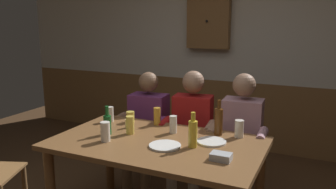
# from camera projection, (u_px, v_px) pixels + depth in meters

# --- Properties ---
(back_wall_upper) EXTENTS (6.59, 0.12, 1.61)m
(back_wall_upper) POSITION_uv_depth(u_px,v_px,m) (233.00, 19.00, 4.46)
(back_wall_upper) COLOR beige
(back_wall_wainscot) EXTENTS (6.59, 0.12, 0.90)m
(back_wall_wainscot) POSITION_uv_depth(u_px,v_px,m) (230.00, 113.00, 4.72)
(back_wall_wainscot) COLOR brown
(back_wall_wainscot) RESTS_ON ground_plane
(dining_table) EXTENTS (1.64, 0.97, 0.77)m
(dining_table) POSITION_uv_depth(u_px,v_px,m) (157.00, 154.00, 2.73)
(dining_table) COLOR brown
(dining_table) RESTS_ON ground_plane
(person_0) EXTENTS (0.54, 0.55, 1.18)m
(person_0) POSITION_uv_depth(u_px,v_px,m) (146.00, 123.00, 3.57)
(person_0) COLOR #6B2D66
(person_0) RESTS_ON ground_plane
(person_1) EXTENTS (0.55, 0.57, 1.22)m
(person_1) POSITION_uv_depth(u_px,v_px,m) (191.00, 128.00, 3.35)
(person_1) COLOR #AD1919
(person_1) RESTS_ON ground_plane
(person_2) EXTENTS (0.51, 0.54, 1.23)m
(person_2) POSITION_uv_depth(u_px,v_px,m) (241.00, 134.00, 3.16)
(person_2) COLOR #B78493
(person_2) RESTS_ON ground_plane
(table_candle) EXTENTS (0.04, 0.04, 0.08)m
(table_candle) POSITION_uv_depth(u_px,v_px,m) (127.00, 124.00, 3.03)
(table_candle) COLOR #F9E08C
(table_candle) RESTS_ON dining_table
(condiment_caddy) EXTENTS (0.14, 0.10, 0.05)m
(condiment_caddy) POSITION_uv_depth(u_px,v_px,m) (221.00, 157.00, 2.34)
(condiment_caddy) COLOR #B2B7BC
(condiment_caddy) RESTS_ON dining_table
(plate_0) EXTENTS (0.23, 0.23, 0.01)m
(plate_0) POSITION_uv_depth(u_px,v_px,m) (212.00, 142.00, 2.68)
(plate_0) COLOR white
(plate_0) RESTS_ON dining_table
(plate_1) EXTENTS (0.24, 0.24, 0.01)m
(plate_1) POSITION_uv_depth(u_px,v_px,m) (165.00, 146.00, 2.59)
(plate_1) COLOR white
(plate_1) RESTS_ON dining_table
(bottle_0) EXTENTS (0.06, 0.06, 0.24)m
(bottle_0) POSITION_uv_depth(u_px,v_px,m) (107.00, 124.00, 2.86)
(bottle_0) COLOR #195923
(bottle_0) RESTS_ON dining_table
(bottle_1) EXTENTS (0.07, 0.07, 0.27)m
(bottle_1) POSITION_uv_depth(u_px,v_px,m) (193.00, 133.00, 2.56)
(bottle_1) COLOR gold
(bottle_1) RESTS_ON dining_table
(bottle_2) EXTENTS (0.07, 0.07, 0.29)m
(bottle_2) POSITION_uv_depth(u_px,v_px,m) (219.00, 121.00, 2.84)
(bottle_2) COLOR #593314
(bottle_2) RESTS_ON dining_table
(pint_glass_0) EXTENTS (0.06, 0.06, 0.15)m
(pint_glass_0) POSITION_uv_depth(u_px,v_px,m) (173.00, 124.00, 2.90)
(pint_glass_0) COLOR white
(pint_glass_0) RESTS_ON dining_table
(pint_glass_1) EXTENTS (0.06, 0.06, 0.16)m
(pint_glass_1) POSITION_uv_depth(u_px,v_px,m) (157.00, 116.00, 3.12)
(pint_glass_1) COLOR gold
(pint_glass_1) RESTS_ON dining_table
(pint_glass_2) EXTENTS (0.07, 0.07, 0.16)m
(pint_glass_2) POSITION_uv_depth(u_px,v_px,m) (105.00, 132.00, 2.69)
(pint_glass_2) COLOR white
(pint_glass_2) RESTS_ON dining_table
(pint_glass_3) EXTENTS (0.06, 0.06, 0.14)m
(pint_glass_3) POSITION_uv_depth(u_px,v_px,m) (110.00, 114.00, 3.22)
(pint_glass_3) COLOR white
(pint_glass_3) RESTS_ON dining_table
(pint_glass_4) EXTENTS (0.08, 0.08, 0.10)m
(pint_glass_4) POSITION_uv_depth(u_px,v_px,m) (130.00, 117.00, 3.20)
(pint_glass_4) COLOR #E5C64C
(pint_glass_4) RESTS_ON dining_table
(pint_glass_5) EXTENTS (0.07, 0.07, 0.15)m
(pint_glass_5) POSITION_uv_depth(u_px,v_px,m) (130.00, 125.00, 2.87)
(pint_glass_5) COLOR #E5C64C
(pint_glass_5) RESTS_ON dining_table
(pint_glass_6) EXTENTS (0.07, 0.07, 0.14)m
(pint_glass_6) POSITION_uv_depth(u_px,v_px,m) (239.00, 129.00, 2.79)
(pint_glass_6) COLOR white
(pint_glass_6) RESTS_ON dining_table
(wall_dart_cabinet) EXTENTS (0.56, 0.15, 0.70)m
(wall_dart_cabinet) POSITION_uv_depth(u_px,v_px,m) (209.00, 21.00, 4.47)
(wall_dart_cabinet) COLOR brown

